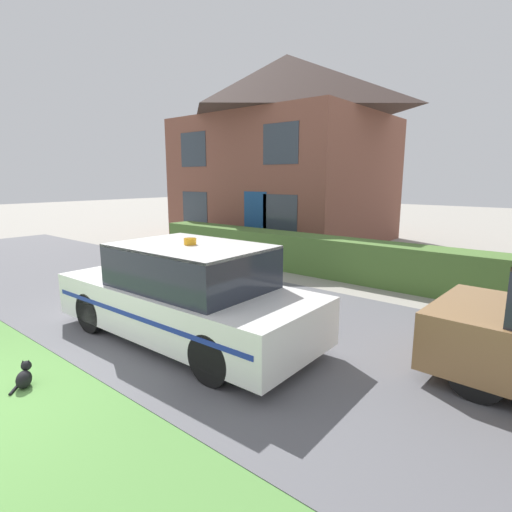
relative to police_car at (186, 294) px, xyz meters
name	(u,v)px	position (x,y,z in m)	size (l,w,h in m)	color
road_strip	(218,315)	(-0.43, 1.12, -0.74)	(28.00, 5.52, 0.01)	#5B5B60
garden_hedge	(340,258)	(-0.05, 5.25, -0.24)	(12.86, 0.89, 1.02)	#4C7233
police_car	(186,294)	(0.00, 0.00, 0.00)	(4.56, 1.91, 1.64)	black
cat	(24,377)	(-0.40, -2.30, -0.62)	(0.30, 0.35, 0.32)	black
house_left	(286,148)	(-5.22, 9.97, 3.03)	(7.98, 6.75, 7.40)	brown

